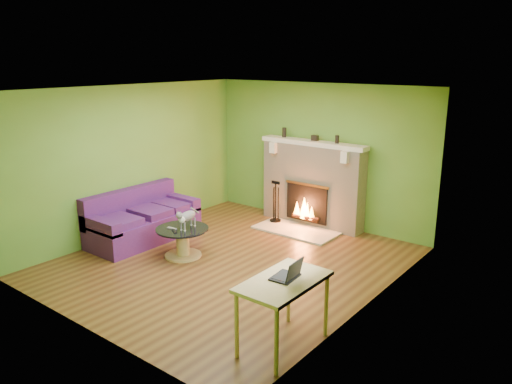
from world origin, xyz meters
TOP-DOWN VIEW (x-y plane):
  - floor at (0.00, 0.00)m, footprint 5.00×5.00m
  - ceiling at (0.00, 0.00)m, footprint 5.00×5.00m
  - wall_back at (0.00, 2.50)m, footprint 5.00×0.00m
  - wall_front at (0.00, -2.50)m, footprint 5.00×0.00m
  - wall_left at (-2.25, 0.00)m, footprint 0.00×5.00m
  - wall_right at (2.25, 0.00)m, footprint 0.00×5.00m
  - window_frame at (2.24, -0.90)m, footprint 0.00×1.20m
  - window_pane at (2.23, -0.90)m, footprint 0.00×1.06m
  - fireplace at (0.00, 2.32)m, footprint 2.10×0.46m
  - hearth at (0.00, 1.80)m, footprint 1.50×0.75m
  - mantel at (0.00, 2.30)m, footprint 2.10×0.28m
  - sofa at (-1.86, -0.17)m, footprint 0.88×1.91m
  - coffee_table at (-0.75, -0.29)m, footprint 0.82×0.82m
  - desk at (1.95, -1.39)m, footprint 0.61×1.05m
  - cat at (-0.67, -0.24)m, footprint 0.28×0.56m
  - remote_silver at (-0.85, -0.41)m, footprint 0.17×0.06m
  - remote_black at (-0.73, -0.47)m, footprint 0.16×0.12m
  - laptop at (1.93, -1.34)m, footprint 0.30×0.34m
  - fire_tools at (-0.57, 1.95)m, footprint 0.21×0.21m
  - mantel_vase_left at (-0.65, 2.33)m, footprint 0.08×0.08m
  - mantel_vase_right at (0.47, 2.33)m, footprint 0.07×0.07m
  - mantel_box at (0.02, 2.33)m, footprint 0.12×0.08m

SIDE VIEW (x-z plane):
  - floor at x=0.00m, z-range 0.00..0.00m
  - hearth at x=0.00m, z-range 0.00..0.03m
  - coffee_table at x=-0.75m, z-range 0.04..0.50m
  - sofa at x=-1.86m, z-range -0.10..0.76m
  - fire_tools at x=-0.57m, z-range 0.03..0.82m
  - remote_black at x=-0.73m, z-range 0.46..0.48m
  - remote_silver at x=-0.85m, z-range 0.46..0.48m
  - cat at x=-0.67m, z-range 0.46..0.80m
  - desk at x=1.95m, z-range 0.29..1.07m
  - fireplace at x=0.00m, z-range -0.02..1.56m
  - laptop at x=1.93m, z-range 0.78..1.01m
  - wall_back at x=0.00m, z-range -1.20..3.80m
  - wall_front at x=0.00m, z-range -1.20..3.80m
  - wall_left at x=-2.25m, z-range -1.20..3.80m
  - wall_right at x=2.25m, z-range -1.20..3.80m
  - mantel at x=0.00m, z-range 1.50..1.58m
  - window_frame at x=2.24m, z-range 0.95..2.15m
  - window_pane at x=2.23m, z-range 1.02..2.08m
  - mantel_box at x=0.02m, z-range 1.58..1.68m
  - mantel_vase_right at x=0.47m, z-range 1.58..1.72m
  - mantel_vase_left at x=-0.65m, z-range 1.58..1.76m
  - ceiling at x=0.00m, z-range 2.60..2.60m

